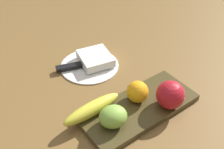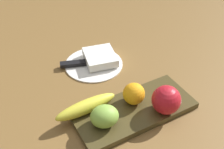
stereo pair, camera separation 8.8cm
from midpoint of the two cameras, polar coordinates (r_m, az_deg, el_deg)
ground_plane at (r=0.84m, az=6.53°, el=-7.36°), size 2.40×2.40×0.00m
fruit_tray at (r=0.82m, az=7.66°, el=-7.44°), size 0.36×0.15×0.02m
apple at (r=0.80m, az=14.15°, el=-5.18°), size 0.08×0.08×0.08m
banana at (r=0.79m, az=-2.13°, el=-6.74°), size 0.19×0.05×0.04m
orange_near_apple at (r=0.81m, az=7.58°, el=-4.07°), size 0.06×0.06×0.06m
grape_bunch at (r=0.75m, az=1.85°, el=-8.69°), size 0.09×0.09×0.06m
dinner_plate at (r=1.00m, az=-1.24°, el=2.15°), size 0.21×0.21×0.01m
folded_napkin at (r=0.99m, az=0.06°, el=3.46°), size 0.13×0.14×0.03m
knife at (r=0.98m, az=-4.59°, el=2.20°), size 0.18×0.08×0.01m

